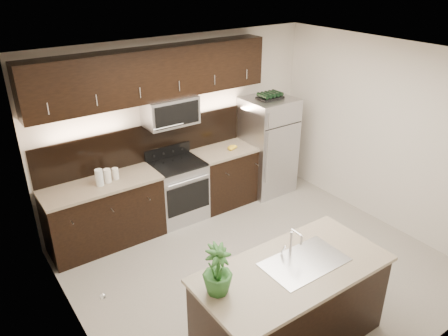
# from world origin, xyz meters

# --- Properties ---
(ground) EXTENTS (4.50, 4.50, 0.00)m
(ground) POSITION_xyz_m (0.00, 0.00, 0.00)
(ground) COLOR gray
(ground) RESTS_ON ground
(room_walls) EXTENTS (4.52, 4.02, 2.71)m
(room_walls) POSITION_xyz_m (-0.11, -0.04, 1.70)
(room_walls) COLOR beige
(room_walls) RESTS_ON ground
(counter_run) EXTENTS (3.51, 0.65, 0.94)m
(counter_run) POSITION_xyz_m (-0.46, 1.69, 0.47)
(counter_run) COLOR black
(counter_run) RESTS_ON ground
(upper_fixtures) EXTENTS (3.49, 0.40, 1.66)m
(upper_fixtures) POSITION_xyz_m (-0.43, 1.84, 2.14)
(upper_fixtures) COLOR black
(upper_fixtures) RESTS_ON counter_run
(island) EXTENTS (1.96, 0.96, 0.94)m
(island) POSITION_xyz_m (-0.51, -1.09, 0.47)
(island) COLOR black
(island) RESTS_ON ground
(sink_faucet) EXTENTS (0.84, 0.50, 0.28)m
(sink_faucet) POSITION_xyz_m (-0.36, -1.08, 0.96)
(sink_faucet) COLOR silver
(sink_faucet) RESTS_ON island
(refrigerator) EXTENTS (0.79, 0.71, 1.63)m
(refrigerator) POSITION_xyz_m (1.45, 1.63, 0.82)
(refrigerator) COLOR #B2B2B7
(refrigerator) RESTS_ON ground
(wine_rack) EXTENTS (0.40, 0.25, 0.10)m
(wine_rack) POSITION_xyz_m (1.45, 1.63, 1.68)
(wine_rack) COLOR black
(wine_rack) RESTS_ON refrigerator
(plant) EXTENTS (0.34, 0.34, 0.48)m
(plant) POSITION_xyz_m (-1.31, -0.94, 1.18)
(plant) COLOR #2B5E25
(plant) RESTS_ON island
(canisters) EXTENTS (0.34, 0.15, 0.23)m
(canisters) POSITION_xyz_m (-1.34, 1.66, 1.04)
(canisters) COLOR silver
(canisters) RESTS_ON counter_run
(french_press) EXTENTS (0.10, 0.10, 0.29)m
(french_press) POSITION_xyz_m (1.13, 1.64, 1.05)
(french_press) COLOR silver
(french_press) RESTS_ON counter_run
(bananas) EXTENTS (0.22, 0.20, 0.06)m
(bananas) POSITION_xyz_m (0.66, 1.61, 0.97)
(bananas) COLOR yellow
(bananas) RESTS_ON counter_run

